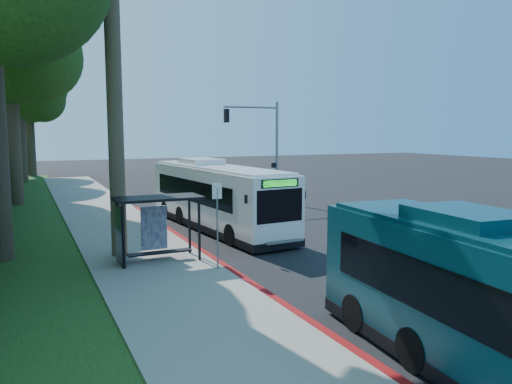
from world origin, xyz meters
TOP-DOWN VIEW (x-y plane):
  - ground at (0.00, 0.00)m, footprint 140.00×140.00m
  - sidewalk at (-7.30, 0.00)m, footprint 4.50×70.00m
  - red_curb at (-5.00, -4.00)m, footprint 0.25×30.00m
  - bus_shelter at (-7.26, -2.86)m, footprint 3.20×1.51m
  - stop_sign_pole at (-5.40, -5.00)m, footprint 0.35×0.06m
  - traffic_signal_pole at (3.78, 10.00)m, footprint 4.10×0.30m
  - tree_2 at (-11.89, 15.98)m, footprint 8.82×8.40m
  - tree_4 at (-11.40, 31.98)m, footprint 8.40×8.00m
  - tree_5 at (-10.41, 39.99)m, footprint 7.35×7.00m
  - white_bus at (-2.61, 2.49)m, footprint 3.52×11.95m
  - pickup at (0.23, 3.96)m, footprint 3.16×5.56m

SIDE VIEW (x-z plane):
  - ground at x=0.00m, z-range 0.00..0.00m
  - sidewalk at x=-7.30m, z-range 0.00..0.12m
  - red_curb at x=-5.00m, z-range 0.00..0.13m
  - pickup at x=0.23m, z-range 0.00..1.46m
  - white_bus at x=-2.61m, z-range -0.04..3.47m
  - bus_shelter at x=-7.26m, z-range 0.53..3.08m
  - stop_sign_pole at x=-5.40m, z-range 0.50..3.67m
  - traffic_signal_pole at x=3.78m, z-range 0.92..7.92m
  - tree_5 at x=-10.41m, z-range 2.53..15.39m
  - tree_4 at x=-11.40m, z-range 2.66..16.80m
  - tree_2 at x=-11.89m, z-range 2.92..18.04m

